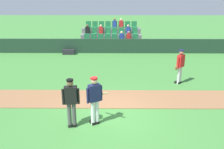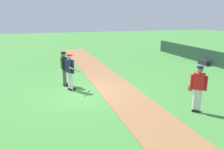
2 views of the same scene
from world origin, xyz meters
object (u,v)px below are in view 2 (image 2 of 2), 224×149
object	(u,v)px
batter_navy_jersey	(70,71)
baseball	(35,86)
runner_red_jersey	(198,87)
umpire_home_plate	(64,67)
equipment_bag	(204,62)

from	to	relation	value
batter_navy_jersey	baseball	xyz separation A→B (m)	(-1.10, -1.69, -0.93)
runner_red_jersey	batter_navy_jersey	bearing A→B (deg)	-133.97
batter_navy_jersey	baseball	world-z (taller)	batter_navy_jersey
umpire_home_plate	baseball	distance (m)	1.82
batter_navy_jersey	equipment_bag	distance (m)	10.52
umpire_home_plate	runner_red_jersey	world-z (taller)	same
batter_navy_jersey	equipment_bag	world-z (taller)	batter_navy_jersey
umpire_home_plate	equipment_bag	bearing A→B (deg)	100.55
baseball	equipment_bag	xyz separation A→B (m)	(-1.61, 11.82, 0.14)
batter_navy_jersey	equipment_bag	xyz separation A→B (m)	(-2.71, 10.13, -0.79)
baseball	equipment_bag	world-z (taller)	equipment_bag
umpire_home_plate	equipment_bag	world-z (taller)	umpire_home_plate
baseball	equipment_bag	size ratio (longest dim) A/B	0.08
equipment_bag	batter_navy_jersey	bearing A→B (deg)	-75.04
umpire_home_plate	runner_red_jersey	xyz separation A→B (m)	(4.74, 4.28, -0.04)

